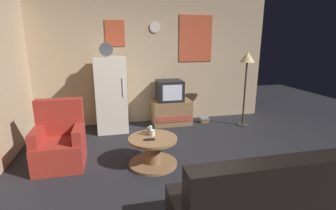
{
  "coord_description": "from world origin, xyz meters",
  "views": [
    {
      "loc": [
        -0.95,
        -3.12,
        1.82
      ],
      "look_at": [
        -0.01,
        0.9,
        0.75
      ],
      "focal_mm": 27.04,
      "sensor_mm": 36.0,
      "label": 1
    }
  ],
  "objects_px": {
    "crt_tv": "(170,90)",
    "mug_ceramic_tan": "(150,130)",
    "couch": "(266,209)",
    "fridge": "(111,94)",
    "wine_glass": "(151,131)",
    "armchair": "(60,143)",
    "tv_stand": "(171,112)",
    "coffee_table": "(153,151)",
    "remote_control": "(150,139)",
    "book_stack": "(204,120)",
    "mug_ceramic_white": "(152,133)",
    "standing_lamp": "(247,63)"
  },
  "relations": [
    {
      "from": "crt_tv",
      "to": "mug_ceramic_tan",
      "type": "bearing_deg",
      "value": -113.47
    },
    {
      "from": "couch",
      "to": "fridge",
      "type": "bearing_deg",
      "value": 111.56
    },
    {
      "from": "wine_glass",
      "to": "couch",
      "type": "relative_size",
      "value": 0.09
    },
    {
      "from": "crt_tv",
      "to": "couch",
      "type": "distance_m",
      "value": 3.5
    },
    {
      "from": "crt_tv",
      "to": "armchair",
      "type": "distance_m",
      "value": 2.53
    },
    {
      "from": "crt_tv",
      "to": "tv_stand",
      "type": "bearing_deg",
      "value": 1.4
    },
    {
      "from": "coffee_table",
      "to": "mug_ceramic_tan",
      "type": "height_order",
      "value": "mug_ceramic_tan"
    },
    {
      "from": "coffee_table",
      "to": "remote_control",
      "type": "bearing_deg",
      "value": -124.35
    },
    {
      "from": "book_stack",
      "to": "armchair",
      "type": "bearing_deg",
      "value": -153.58
    },
    {
      "from": "crt_tv",
      "to": "armchair",
      "type": "height_order",
      "value": "crt_tv"
    },
    {
      "from": "tv_stand",
      "to": "couch",
      "type": "bearing_deg",
      "value": -89.17
    },
    {
      "from": "wine_glass",
      "to": "tv_stand",
      "type": "bearing_deg",
      "value": 66.65
    },
    {
      "from": "mug_ceramic_white",
      "to": "remote_control",
      "type": "height_order",
      "value": "mug_ceramic_white"
    },
    {
      "from": "mug_ceramic_tan",
      "to": "fridge",
      "type": "bearing_deg",
      "value": 109.93
    },
    {
      "from": "crt_tv",
      "to": "standing_lamp",
      "type": "distance_m",
      "value": 1.71
    },
    {
      "from": "standing_lamp",
      "to": "couch",
      "type": "distance_m",
      "value": 3.5
    },
    {
      "from": "mug_ceramic_tan",
      "to": "couch",
      "type": "relative_size",
      "value": 0.05
    },
    {
      "from": "tv_stand",
      "to": "mug_ceramic_white",
      "type": "distance_m",
      "value": 1.87
    },
    {
      "from": "crt_tv",
      "to": "remote_control",
      "type": "xyz_separation_m",
      "value": [
        -0.74,
        -1.89,
        -0.31
      ]
    },
    {
      "from": "tv_stand",
      "to": "couch",
      "type": "xyz_separation_m",
      "value": [
        0.05,
        -3.47,
        0.05
      ]
    },
    {
      "from": "standing_lamp",
      "to": "book_stack",
      "type": "xyz_separation_m",
      "value": [
        -0.75,
        0.38,
        -1.3
      ]
    },
    {
      "from": "couch",
      "to": "book_stack",
      "type": "distance_m",
      "value": 3.47
    },
    {
      "from": "crt_tv",
      "to": "couch",
      "type": "height_order",
      "value": "crt_tv"
    },
    {
      "from": "standing_lamp",
      "to": "wine_glass",
      "type": "relative_size",
      "value": 10.6
    },
    {
      "from": "armchair",
      "to": "wine_glass",
      "type": "bearing_deg",
      "value": -10.4
    },
    {
      "from": "armchair",
      "to": "couch",
      "type": "distance_m",
      "value": 2.9
    },
    {
      "from": "remote_control",
      "to": "couch",
      "type": "distance_m",
      "value": 1.79
    },
    {
      "from": "wine_glass",
      "to": "book_stack",
      "type": "height_order",
      "value": "wine_glass"
    },
    {
      "from": "remote_control",
      "to": "book_stack",
      "type": "distance_m",
      "value": 2.4
    },
    {
      "from": "fridge",
      "to": "tv_stand",
      "type": "xyz_separation_m",
      "value": [
        1.27,
        0.12,
        -0.49
      ]
    },
    {
      "from": "crt_tv",
      "to": "coffee_table",
      "type": "height_order",
      "value": "crt_tv"
    },
    {
      "from": "fridge",
      "to": "couch",
      "type": "bearing_deg",
      "value": -68.44
    },
    {
      "from": "crt_tv",
      "to": "book_stack",
      "type": "relative_size",
      "value": 2.78
    },
    {
      "from": "crt_tv",
      "to": "remote_control",
      "type": "distance_m",
      "value": 2.05
    },
    {
      "from": "fridge",
      "to": "standing_lamp",
      "type": "distance_m",
      "value": 2.85
    },
    {
      "from": "standing_lamp",
      "to": "mug_ceramic_white",
      "type": "bearing_deg",
      "value": -150.16
    },
    {
      "from": "tv_stand",
      "to": "remote_control",
      "type": "distance_m",
      "value": 2.05
    },
    {
      "from": "tv_stand",
      "to": "coffee_table",
      "type": "height_order",
      "value": "tv_stand"
    },
    {
      "from": "crt_tv",
      "to": "mug_ceramic_tan",
      "type": "xyz_separation_m",
      "value": [
        -0.7,
        -1.6,
        -0.28
      ]
    },
    {
      "from": "mug_ceramic_white",
      "to": "armchair",
      "type": "relative_size",
      "value": 0.09
    },
    {
      "from": "tv_stand",
      "to": "mug_ceramic_tan",
      "type": "relative_size",
      "value": 9.33
    },
    {
      "from": "coffee_table",
      "to": "couch",
      "type": "height_order",
      "value": "couch"
    },
    {
      "from": "tv_stand",
      "to": "armchair",
      "type": "relative_size",
      "value": 0.87
    },
    {
      "from": "fridge",
      "to": "wine_glass",
      "type": "bearing_deg",
      "value": -71.45
    },
    {
      "from": "mug_ceramic_white",
      "to": "book_stack",
      "type": "distance_m",
      "value": 2.24
    },
    {
      "from": "mug_ceramic_tan",
      "to": "remote_control",
      "type": "distance_m",
      "value": 0.29
    },
    {
      "from": "standing_lamp",
      "to": "coffee_table",
      "type": "relative_size",
      "value": 2.21
    },
    {
      "from": "coffee_table",
      "to": "remote_control",
      "type": "height_order",
      "value": "remote_control"
    },
    {
      "from": "remote_control",
      "to": "fridge",
      "type": "bearing_deg",
      "value": 110.75
    },
    {
      "from": "fridge",
      "to": "armchair",
      "type": "bearing_deg",
      "value": -120.12
    }
  ]
}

